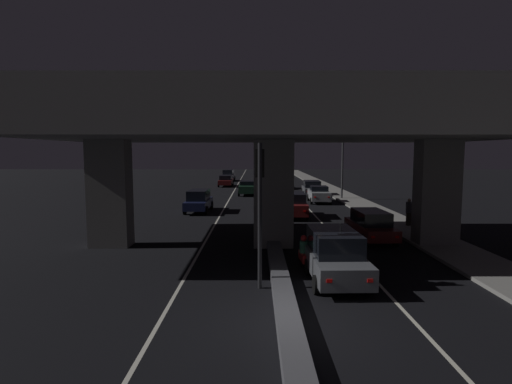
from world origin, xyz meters
TOP-DOWN VIEW (x-y plane):
  - ground_plane at (0.00, 0.00)m, footprint 200.00×200.00m
  - lane_line_left_inner at (-3.49, 35.00)m, footprint 0.12×126.00m
  - lane_line_right_inner at (3.49, 35.00)m, footprint 0.12×126.00m
  - median_divider at (0.00, 35.00)m, footprint 0.64×126.00m
  - sidewalk_right at (8.35, 28.00)m, footprint 2.75×126.00m
  - elevated_overpass at (0.00, 9.09)m, footprint 22.46×11.45m
  - traffic_light_left_of_median at (-0.72, 2.97)m, footprint 0.30×0.49m
  - street_lamp at (7.26, 28.71)m, footprint 2.47×0.32m
  - car_grey_lead at (1.99, 3.89)m, footprint 2.03×4.82m
  - car_dark_red_second at (5.22, 10.47)m, footprint 1.94×4.48m
  - car_dark_red_third at (1.79, 17.98)m, footprint 2.18×4.45m
  - car_silver_fourth at (4.97, 26.30)m, footprint 1.98×4.31m
  - car_grey_fifth at (5.17, 32.30)m, footprint 2.17×4.44m
  - car_black_sixth at (2.14, 40.69)m, footprint 1.92×4.33m
  - car_dark_blue_lead_oncoming at (-5.32, 20.50)m, footprint 1.90×4.53m
  - car_dark_green_second_oncoming at (-1.76, 32.93)m, footprint 1.99×4.48m
  - car_dark_red_third_oncoming at (-4.98, 44.09)m, footprint 1.93×4.80m
  - car_silver_fourth_oncoming at (-5.32, 54.38)m, footprint 2.07×4.31m
  - motorcycle_red_filtering_near at (1.04, 5.02)m, footprint 0.34×1.99m
  - pedestrian_on_sidewalk at (8.57, 13.89)m, footprint 0.39×0.39m

SIDE VIEW (x-z plane):
  - ground_plane at x=0.00m, z-range 0.00..0.00m
  - lane_line_left_inner at x=-3.49m, z-range 0.00..0.00m
  - lane_line_right_inner at x=3.49m, z-range 0.00..0.00m
  - sidewalk_right at x=8.35m, z-range 0.00..0.15m
  - median_divider at x=0.00m, z-range 0.00..0.38m
  - motorcycle_red_filtering_near at x=1.04m, z-range -0.10..1.29m
  - car_silver_fourth at x=4.97m, z-range 0.01..1.55m
  - car_dark_red_third_oncoming at x=-4.98m, z-range 0.05..1.57m
  - car_dark_green_second_oncoming at x=-1.76m, z-range 0.05..1.57m
  - car_dark_red_second at x=5.22m, z-range 0.03..1.60m
  - car_grey_fifth at x=5.17m, z-range 0.04..1.64m
  - car_dark_blue_lead_oncoming at x=-5.32m, z-range 0.03..1.75m
  - car_dark_red_third at x=1.79m, z-range 0.03..1.78m
  - car_black_sixth at x=2.14m, z-range 0.03..1.79m
  - car_grey_lead at x=1.99m, z-range 0.02..1.83m
  - pedestrian_on_sidewalk at x=8.57m, z-range 0.14..1.80m
  - car_silver_fourth_oncoming at x=-5.32m, z-range 0.06..1.89m
  - traffic_light_left_of_median at x=-0.72m, z-range 0.90..5.84m
  - street_lamp at x=7.26m, z-range 0.74..8.45m
  - elevated_overpass at x=0.00m, z-range 1.97..10.25m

